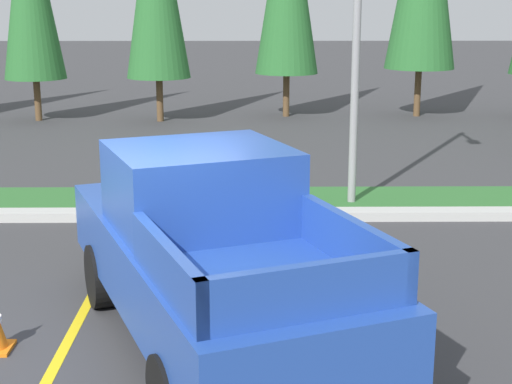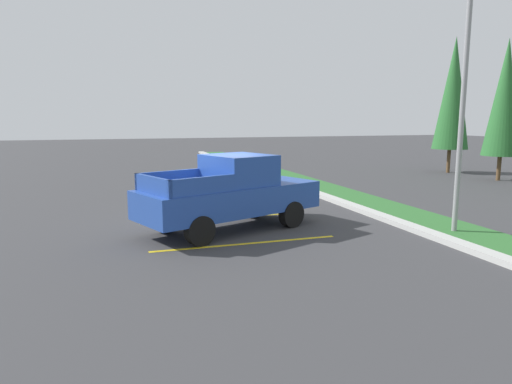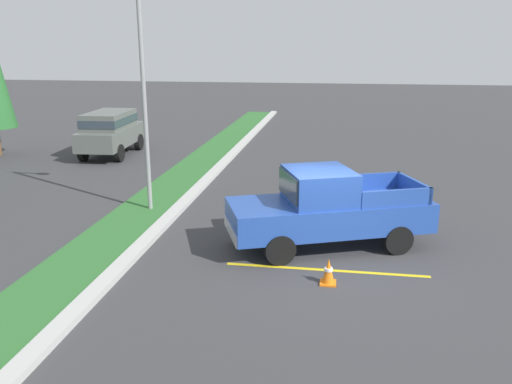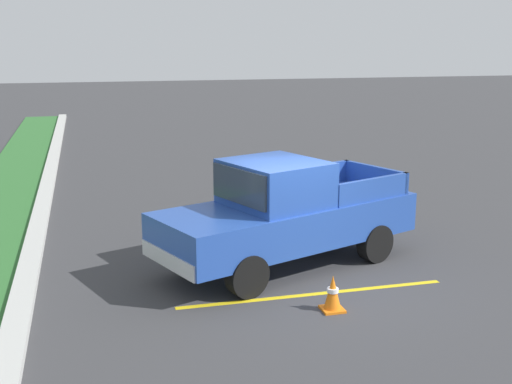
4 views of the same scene
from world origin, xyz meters
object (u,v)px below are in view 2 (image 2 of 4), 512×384
(pickup_truck_main, at_px, (232,193))
(cypress_tree_leftmost, at_px, (453,94))
(cypress_tree_left_inner, at_px, (505,98))
(traffic_cone, at_px, (211,205))
(street_light, at_px, (460,82))

(pickup_truck_main, height_order, cypress_tree_leftmost, cypress_tree_leftmost)
(pickup_truck_main, bearing_deg, cypress_tree_left_inner, 110.84)
(cypress_tree_leftmost, xyz_separation_m, cypress_tree_left_inner, (3.60, 0.02, -0.38))
(cypress_tree_leftmost, height_order, traffic_cone, cypress_tree_leftmost)
(traffic_cone, bearing_deg, cypress_tree_left_inner, 103.17)
(pickup_truck_main, relative_size, street_light, 0.80)
(cypress_tree_left_inner, distance_m, traffic_cone, 16.48)
(pickup_truck_main, distance_m, cypress_tree_leftmost, 18.50)
(cypress_tree_leftmost, distance_m, traffic_cone, 17.71)
(cypress_tree_left_inner, bearing_deg, pickup_truck_main, -69.16)
(street_light, bearing_deg, pickup_truck_main, -112.13)
(pickup_truck_main, xyz_separation_m, cypress_tree_leftmost, (-9.51, 15.49, 3.44))
(street_light, height_order, cypress_tree_left_inner, cypress_tree_left_inner)
(pickup_truck_main, xyz_separation_m, cypress_tree_left_inner, (-5.90, 15.50, 3.06))
(pickup_truck_main, bearing_deg, street_light, 67.87)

